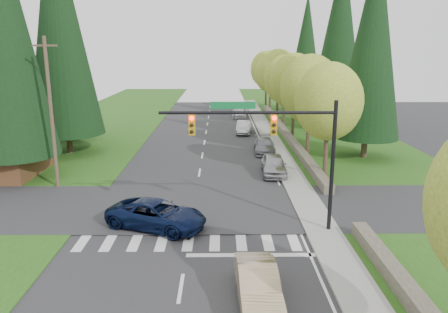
{
  "coord_description": "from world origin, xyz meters",
  "views": [
    {
      "loc": [
        1.57,
        -16.53,
        9.25
      ],
      "look_at": [
        1.81,
        9.34,
        2.8
      ],
      "focal_mm": 35.0,
      "sensor_mm": 36.0,
      "label": 1
    }
  ],
  "objects_px": {
    "sedan_champagne": "(258,285)",
    "parked_car_b": "(264,146)",
    "suv_navy": "(157,215)",
    "parked_car_e": "(239,112)",
    "parked_car_a": "(274,165)",
    "parked_car_c": "(244,127)",
    "parked_car_d": "(240,113)"
  },
  "relations": [
    {
      "from": "suv_navy",
      "to": "parked_car_a",
      "type": "xyz_separation_m",
      "value": [
        7.37,
        9.97,
        0.02
      ]
    },
    {
      "from": "suv_navy",
      "to": "parked_car_a",
      "type": "height_order",
      "value": "parked_car_a"
    },
    {
      "from": "parked_car_a",
      "to": "parked_car_d",
      "type": "bearing_deg",
      "value": 95.36
    },
    {
      "from": "parked_car_a",
      "to": "parked_car_b",
      "type": "xyz_separation_m",
      "value": [
        0.0,
        7.03,
        -0.1
      ]
    },
    {
      "from": "parked_car_a",
      "to": "parked_car_e",
      "type": "height_order",
      "value": "parked_car_a"
    },
    {
      "from": "parked_car_a",
      "to": "parked_car_c",
      "type": "distance_m",
      "value": 16.3
    },
    {
      "from": "parked_car_c",
      "to": "parked_car_e",
      "type": "bearing_deg",
      "value": 96.22
    },
    {
      "from": "suv_navy",
      "to": "parked_car_d",
      "type": "height_order",
      "value": "suv_navy"
    },
    {
      "from": "sedan_champagne",
      "to": "parked_car_b",
      "type": "bearing_deg",
      "value": 81.51
    },
    {
      "from": "parked_car_b",
      "to": "parked_car_d",
      "type": "bearing_deg",
      "value": 96.14
    },
    {
      "from": "parked_car_c",
      "to": "parked_car_e",
      "type": "relative_size",
      "value": 0.93
    },
    {
      "from": "suv_navy",
      "to": "parked_car_e",
      "type": "xyz_separation_m",
      "value": [
        5.97,
        38.06,
        -0.08
      ]
    },
    {
      "from": "parked_car_c",
      "to": "parked_car_d",
      "type": "distance_m",
      "value": 10.83
    },
    {
      "from": "parked_car_d",
      "to": "parked_car_a",
      "type": "bearing_deg",
      "value": -86.78
    },
    {
      "from": "sedan_champagne",
      "to": "parked_car_d",
      "type": "xyz_separation_m",
      "value": [
        1.34,
        44.01,
        -0.05
      ]
    },
    {
      "from": "sedan_champagne",
      "to": "suv_navy",
      "type": "xyz_separation_m",
      "value": [
        -4.73,
        6.97,
        0.03
      ]
    },
    {
      "from": "sedan_champagne",
      "to": "parked_car_a",
      "type": "bearing_deg",
      "value": 78.95
    },
    {
      "from": "parked_car_b",
      "to": "parked_car_c",
      "type": "height_order",
      "value": "parked_car_c"
    },
    {
      "from": "parked_car_b",
      "to": "parked_car_a",
      "type": "bearing_deg",
      "value": -87.55
    },
    {
      "from": "parked_car_c",
      "to": "parked_car_b",
      "type": "bearing_deg",
      "value": -75.13
    },
    {
      "from": "suv_navy",
      "to": "parked_car_e",
      "type": "relative_size",
      "value": 1.17
    },
    {
      "from": "parked_car_c",
      "to": "parked_car_e",
      "type": "height_order",
      "value": "parked_car_c"
    },
    {
      "from": "sedan_champagne",
      "to": "parked_car_e",
      "type": "distance_m",
      "value": 45.05
    },
    {
      "from": "parked_car_e",
      "to": "parked_car_a",
      "type": "bearing_deg",
      "value": -83.84
    },
    {
      "from": "parked_car_d",
      "to": "sedan_champagne",
      "type": "bearing_deg",
      "value": -91.26
    },
    {
      "from": "sedan_champagne",
      "to": "suv_navy",
      "type": "distance_m",
      "value": 8.42
    },
    {
      "from": "suv_navy",
      "to": "parked_car_b",
      "type": "bearing_deg",
      "value": -1.66
    },
    {
      "from": "parked_car_a",
      "to": "sedan_champagne",
      "type": "bearing_deg",
      "value": -96.21
    },
    {
      "from": "parked_car_b",
      "to": "parked_car_e",
      "type": "distance_m",
      "value": 21.11
    },
    {
      "from": "parked_car_c",
      "to": "parked_car_e",
      "type": "distance_m",
      "value": 11.85
    },
    {
      "from": "parked_car_a",
      "to": "parked_car_c",
      "type": "bearing_deg",
      "value": 97.55
    },
    {
      "from": "suv_navy",
      "to": "parked_car_d",
      "type": "xyz_separation_m",
      "value": [
        6.07,
        37.04,
        -0.08
      ]
    }
  ]
}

